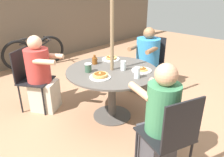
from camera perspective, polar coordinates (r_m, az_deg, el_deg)
ground_plane at (r=3.18m, az=0.00°, el=-9.62°), size 12.00×12.00×0.00m
back_fence at (r=5.27m, az=-24.74°, el=11.50°), size 10.00×0.06×1.68m
patio_table at (r=2.91m, az=0.00°, el=-0.22°), size 1.20×1.20×0.70m
umbrella_pole at (r=2.74m, az=0.00°, el=10.69°), size 0.05×0.05×2.26m
patio_chair_north at (r=3.93m, az=10.13°, el=4.96°), size 0.48×0.48×0.90m
diner_north at (r=3.78m, az=8.96°, el=3.90°), size 0.59×0.45×1.10m
patio_chair_east at (r=3.37m, az=-20.64°, el=0.69°), size 0.58×0.58×0.90m
diner_east at (r=3.29m, az=-18.02°, el=0.28°), size 0.52×0.57×1.11m
patio_chair_south at (r=2.06m, az=15.19°, el=-13.74°), size 0.55×0.55×0.90m
diner_south at (r=2.16m, az=12.25°, el=-11.17°), size 0.45×0.55×1.13m
pancake_plate_a at (r=2.62m, az=-3.12°, el=0.71°), size 0.26×0.26×0.06m
pancake_plate_b at (r=3.26m, az=-0.30°, el=5.27°), size 0.26×0.26×0.05m
pancake_plate_c at (r=2.84m, az=7.74°, el=2.23°), size 0.26×0.26×0.05m
syrup_bottle at (r=3.07m, az=-4.53°, el=4.71°), size 0.09×0.07×0.13m
coffee_cup at (r=2.79m, az=-6.24°, el=2.80°), size 0.09×0.09×0.11m
drinking_glass_a at (r=2.60m, az=6.58°, el=1.53°), size 0.07×0.07×0.14m
drinking_glass_b at (r=2.84m, az=2.95°, el=3.41°), size 0.07×0.07×0.12m
bicycle at (r=5.21m, az=-19.55°, el=6.48°), size 1.37×0.44×0.68m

